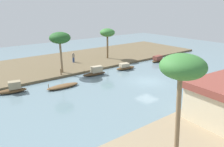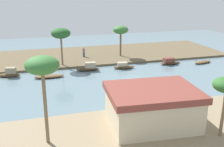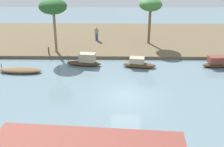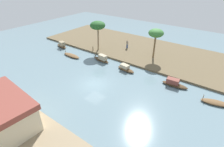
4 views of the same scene
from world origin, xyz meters
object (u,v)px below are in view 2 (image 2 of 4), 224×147
object	(u,v)px
sampan_upstream_small	(170,62)
palm_tree_left_near	(121,30)
palm_tree_right_short	(42,67)
riverside_building	(152,106)
sampan_with_red_awning	(123,66)
sampan_foreground	(203,62)
sampan_downstream_large	(49,76)
palm_tree_left_far	(61,34)
sampan_open_hull	(89,67)
person_on_near_bank	(84,52)
mooring_post	(59,64)
sampan_with_tall_canopy	(10,73)

from	to	relation	value
sampan_upstream_small	palm_tree_left_near	distance (m)	10.15
palm_tree_right_short	riverside_building	size ratio (longest dim) A/B	0.85
sampan_with_red_awning	sampan_foreground	bearing A→B (deg)	-174.61
palm_tree_left_near	sampan_foreground	bearing A→B (deg)	147.82
sampan_downstream_large	riverside_building	xyz separation A→B (m)	(-7.84, 17.00, 1.82)
sampan_foreground	palm_tree_left_near	xyz separation A→B (m)	(11.91, -7.49, 4.67)
palm_tree_left_near	riverside_building	size ratio (longest dim) A/B	0.65
sampan_upstream_small	palm_tree_left_near	xyz separation A→B (m)	(6.30, -6.61, 4.44)
palm_tree_left_near	palm_tree_left_far	world-z (taller)	palm_tree_left_far
sampan_open_hull	person_on_near_bank	world-z (taller)	person_on_near_bank
mooring_post	sampan_open_hull	bearing A→B (deg)	151.27
sampan_downstream_large	sampan_with_tall_canopy	bearing A→B (deg)	-19.08
sampan_with_red_awning	palm_tree_right_short	size ratio (longest dim) A/B	0.48
palm_tree_left_near	sampan_with_red_awning	bearing A→B (deg)	75.81
sampan_downstream_large	sampan_with_red_awning	xyz separation A→B (m)	(-11.39, -1.46, 0.18)
sampan_downstream_large	sampan_foreground	world-z (taller)	sampan_foreground
person_on_near_bank	palm_tree_left_near	size ratio (longest dim) A/B	0.32
sampan_with_red_awning	sampan_downstream_large	bearing A→B (deg)	15.40
sampan_upstream_small	sampan_with_tall_canopy	world-z (taller)	sampan_with_tall_canopy
sampan_open_hull	sampan_with_tall_canopy	bearing A→B (deg)	5.91
sampan_with_red_awning	palm_tree_left_far	xyz separation A→B (m)	(8.92, -3.69, 4.86)
sampan_upstream_small	person_on_near_bank	distance (m)	14.87
sampan_downstream_large	palm_tree_left_near	size ratio (longest dim) A/B	0.77
person_on_near_bank	palm_tree_right_short	distance (m)	28.51
sampan_open_hull	palm_tree_left_far	distance (m)	6.79
sampan_upstream_small	palm_tree_right_short	world-z (taller)	palm_tree_right_short
palm_tree_left_far	palm_tree_right_short	xyz separation A→B (m)	(3.74, 22.60, 1.21)
sampan_with_tall_canopy	riverside_building	size ratio (longest dim) A/B	0.41
sampan_with_red_awning	riverside_building	bearing A→B (deg)	87.19
sampan_open_hull	sampan_upstream_small	size ratio (longest dim) A/B	1.00
sampan_foreground	riverside_building	size ratio (longest dim) A/B	0.44
sampan_with_tall_canopy	palm_tree_left_near	distance (m)	19.90
sampan_with_tall_canopy	mooring_post	distance (m)	7.39
person_on_near_bank	mooring_post	size ratio (longest dim) A/B	2.10
palm_tree_left_near	sampan_downstream_large	bearing A→B (deg)	32.35
sampan_downstream_large	sampan_foreground	xyz separation A→B (m)	(-25.03, -0.82, -0.01)
sampan_upstream_small	sampan_downstream_large	distance (m)	19.49
person_on_near_bank	sampan_upstream_small	bearing A→B (deg)	171.00
mooring_post	palm_tree_right_short	bearing A→B (deg)	81.88
sampan_with_tall_canopy	palm_tree_left_near	world-z (taller)	palm_tree_left_near
sampan_with_red_awning	riverside_building	world-z (taller)	riverside_building
sampan_foreground	palm_tree_right_short	xyz separation A→B (m)	(26.29, 18.26, 6.26)
mooring_post	riverside_building	world-z (taller)	riverside_building
person_on_near_bank	palm_tree_left_near	distance (m)	7.52
person_on_near_bank	palm_tree_left_far	bearing A→B (deg)	67.22
sampan_open_hull	palm_tree_right_short	size ratio (longest dim) A/B	0.52
person_on_near_bank	palm_tree_left_near	bearing A→B (deg)	-167.38
sampan_downstream_large	sampan_open_hull	bearing A→B (deg)	-160.86
person_on_near_bank	riverside_building	bearing A→B (deg)	114.64
sampan_upstream_small	palm_tree_left_near	bearing A→B (deg)	-51.36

